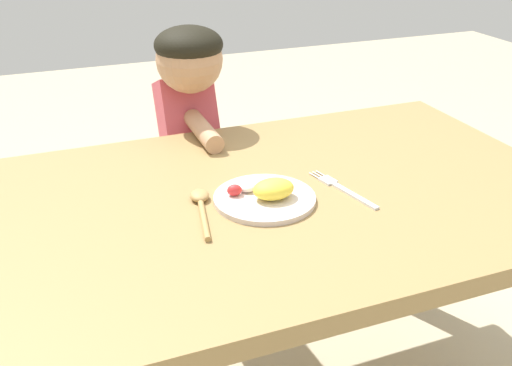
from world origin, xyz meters
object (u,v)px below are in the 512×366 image
Objects in this scene: plate at (266,195)px; person at (190,159)px; spoon at (201,204)px; fork at (342,189)px.

person reaches higher than plate.
plate is 0.23× the size of person.
spoon is 0.58m from person.
fork is 1.06× the size of spoon.
person is at bearing 7.53° from fork.
plate is 1.10× the size of spoon.
plate is 0.19m from fork.
spoon reaches higher than fork.
plate reaches higher than fork.
fork is at bearing 110.01° from person.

